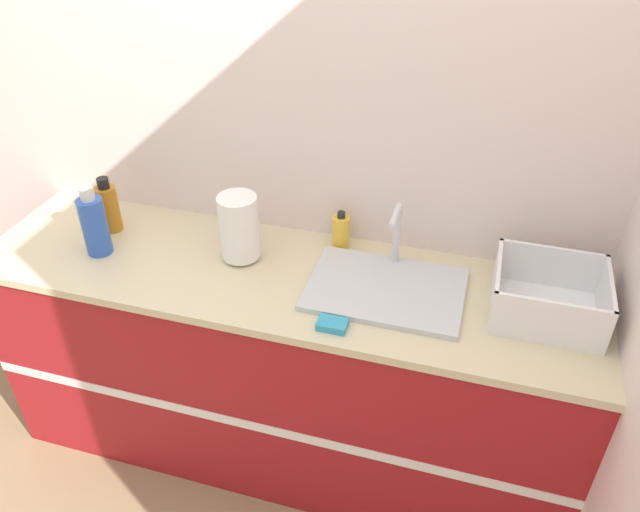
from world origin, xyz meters
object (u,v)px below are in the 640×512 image
sink (386,286)px  bottle_amber (108,207)px  paper_towel_roll (239,228)px  soap_dispenser (341,231)px  bottle_blue (94,224)px  dish_rack (548,299)px

sink → bottle_amber: size_ratio=2.35×
paper_towel_roll → soap_dispenser: paper_towel_roll is taller
bottle_amber → bottle_blue: (0.04, -0.14, 0.02)m
paper_towel_roll → dish_rack: size_ratio=0.73×
sink → bottle_blue: 1.02m
paper_towel_roll → bottle_amber: 0.53m
sink → dish_rack: size_ratio=1.51×
bottle_amber → bottle_blue: 0.15m
sink → dish_rack: bearing=3.0°
bottle_amber → soap_dispenser: bearing=8.7°
paper_towel_roll → dish_rack: bearing=-1.0°
dish_rack → bottle_blue: (-1.51, -0.09, 0.06)m
bottle_blue → dish_rack: bearing=3.4°
sink → bottle_blue: (-1.01, -0.06, 0.10)m
sink → paper_towel_roll: size_ratio=2.08×
sink → dish_rack: sink is taller
sink → soap_dispenser: (-0.21, 0.21, 0.04)m
soap_dispenser → bottle_blue: bearing=-161.3°
bottle_amber → soap_dispenser: bottle_amber is taller
bottle_blue → soap_dispenser: bearing=18.7°
sink → soap_dispenser: sink is taller
bottle_amber → soap_dispenser: size_ratio=1.51×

